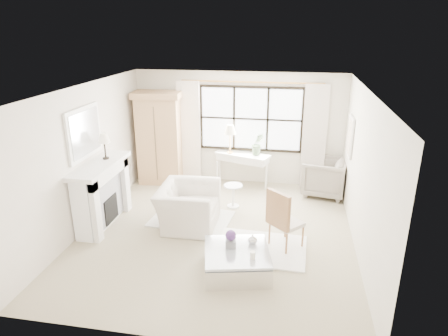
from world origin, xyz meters
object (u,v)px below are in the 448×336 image
(club_armchair, at_px, (188,206))
(console_table, at_px, (242,169))
(coffee_table, at_px, (237,261))
(armoire, at_px, (159,137))

(club_armchair, bearing_deg, console_table, -19.68)
(console_table, distance_m, coffee_table, 3.68)
(armoire, height_order, coffee_table, armoire)
(club_armchair, bearing_deg, armoire, 29.46)
(coffee_table, bearing_deg, armoire, 111.95)
(coffee_table, bearing_deg, console_table, 83.74)
(club_armchair, xyz_separation_m, coffee_table, (1.16, -1.39, -0.22))
(console_table, height_order, coffee_table, console_table)
(console_table, bearing_deg, armoire, -157.33)
(coffee_table, bearing_deg, club_armchair, 117.26)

